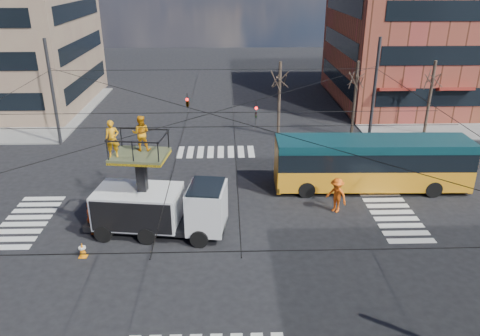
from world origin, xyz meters
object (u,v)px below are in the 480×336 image
city_bus (372,163)px  flagger (336,195)px  utility_truck (159,197)px  worker_ground (91,218)px  traffic_cone (82,250)px

city_bus → flagger: bearing=-132.1°
utility_truck → flagger: bearing=19.3°
city_bus → flagger: size_ratio=5.83×
utility_truck → worker_ground: size_ratio=4.06×
utility_truck → city_bus: utility_truck is taller
utility_truck → worker_ground: bearing=-171.3°
flagger → utility_truck: bearing=-120.3°
utility_truck → flagger: utility_truck is taller
flagger → worker_ground: bearing=-123.1°
worker_ground → city_bus: bearing=-85.4°
utility_truck → worker_ground: utility_truck is taller
utility_truck → traffic_cone: 4.36m
utility_truck → city_bus: (12.15, 4.83, -0.30)m
city_bus → worker_ground: city_bus is taller
utility_truck → worker_ground: 3.68m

